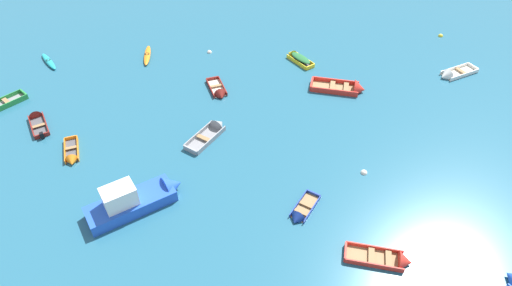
{
  "coord_description": "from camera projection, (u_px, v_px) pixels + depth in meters",
  "views": [
    {
      "loc": [
        0.65,
        0.05,
        20.19
      ],
      "look_at": [
        0.0,
        22.54,
        0.15
      ],
      "focal_mm": 30.02,
      "sensor_mm": 36.0,
      "label": 1
    }
  ],
  "objects": [
    {
      "name": "mooring_buoy_between_boats_left",
      "position": [
        209.0,
        53.0,
        39.82
      ],
      "size": [
        0.44,
        0.44,
        0.44
      ],
      "primitive_type": "sphere",
      "color": "silver",
      "rests_on": "ground_plane"
    },
    {
      "name": "mooring_buoy_far_field",
      "position": [
        364.0,
        173.0,
        28.14
      ],
      "size": [
        0.44,
        0.44,
        0.44
      ],
      "primitive_type": "sphere",
      "color": "silver",
      "rests_on": "ground_plane"
    },
    {
      "name": "kayak_orange_far_right",
      "position": [
        147.0,
        55.0,
        39.14
      ],
      "size": [
        1.05,
        3.53,
        0.33
      ],
      "color": "orange",
      "rests_on": "ground_plane"
    },
    {
      "name": "motor_launch_blue_midfield_left",
      "position": [
        137.0,
        199.0,
        25.63
      ],
      "size": [
        5.82,
        4.67,
        2.37
      ],
      "color": "blue",
      "rests_on": "ground_plane"
    },
    {
      "name": "rowboat_maroon_outer_left",
      "position": [
        219.0,
        93.0,
        34.72
      ],
      "size": [
        2.07,
        3.21,
        1.03
      ],
      "color": "beige",
      "rests_on": "ground_plane"
    },
    {
      "name": "rowboat_orange_center",
      "position": [
        72.0,
        156.0,
        29.1
      ],
      "size": [
        1.83,
        3.01,
        0.82
      ],
      "color": "#4C4C51",
      "rests_on": "ground_plane"
    },
    {
      "name": "rowboat_yellow_back_row_center",
      "position": [
        297.0,
        57.0,
        38.65
      ],
      "size": [
        2.64,
        3.06,
        0.92
      ],
      "color": "#4C4C51",
      "rests_on": "ground_plane"
    },
    {
      "name": "rowboat_red_near_right",
      "position": [
        393.0,
        260.0,
        23.03
      ],
      "size": [
        3.73,
        1.76,
        1.09
      ],
      "color": "#99754C",
      "rests_on": "ground_plane"
    },
    {
      "name": "rowboat_maroon_near_left",
      "position": [
        37.0,
        119.0,
        32.12
      ],
      "size": [
        2.53,
        3.24,
        0.96
      ],
      "color": "#4C4C51",
      "rests_on": "ground_plane"
    },
    {
      "name": "kayak_turquoise_back_row_left",
      "position": [
        49.0,
        61.0,
        38.36
      ],
      "size": [
        2.56,
        2.93,
        0.32
      ],
      "color": "teal",
      "rests_on": "ground_plane"
    },
    {
      "name": "rowboat_deep_blue_far_left",
      "position": [
        300.0,
        215.0,
        25.38
      ],
      "size": [
        2.13,
        2.8,
        0.9
      ],
      "color": "#99754C",
      "rests_on": "ground_plane"
    },
    {
      "name": "rowboat_grey_cluster_outer",
      "position": [
        214.0,
        130.0,
        31.15
      ],
      "size": [
        2.96,
        3.83,
        1.15
      ],
      "color": "gray",
      "rests_on": "ground_plane"
    },
    {
      "name": "mooring_buoy_near_foreground",
      "position": [
        440.0,
        36.0,
        42.2
      ],
      "size": [
        0.46,
        0.46,
        0.46
      ],
      "primitive_type": "sphere",
      "color": "yellow",
      "rests_on": "ground_plane"
    },
    {
      "name": "rowboat_white_foreground_center",
      "position": [
        450.0,
        75.0,
        36.69
      ],
      "size": [
        3.86,
        2.79,
        1.13
      ],
      "color": "beige",
      "rests_on": "ground_plane"
    },
    {
      "name": "rowboat_red_outer_right",
      "position": [
        349.0,
        88.0,
        35.05
      ],
      "size": [
        4.62,
        2.34,
        1.5
      ],
      "color": "#99754C",
      "rests_on": "ground_plane"
    }
  ]
}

